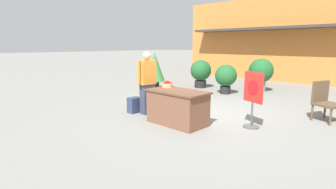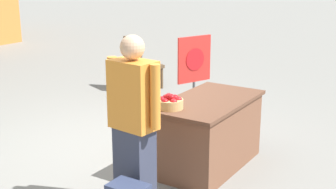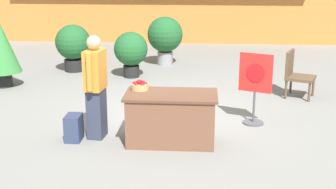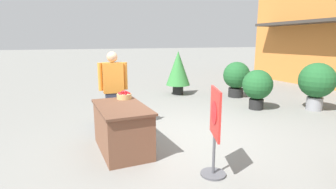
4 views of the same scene
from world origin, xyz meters
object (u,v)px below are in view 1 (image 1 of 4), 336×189
(person_visitor, at_px, (147,83))
(potted_plant_near_right, at_px, (201,72))
(patio_chair, at_px, (325,100))
(potted_plant_far_left, at_px, (226,77))
(poster_board, at_px, (253,98))
(apple_basket, at_px, (167,84))
(backpack, at_px, (134,105))
(potted_plant_near_left, at_px, (261,72))
(display_table, at_px, (177,107))
(potted_plant_far_right, at_px, (155,68))

(person_visitor, distance_m, potted_plant_near_right, 4.78)
(patio_chair, distance_m, potted_plant_far_left, 3.93)
(poster_board, bearing_deg, patio_chair, 172.01)
(apple_basket, bearing_deg, patio_chair, 40.75)
(apple_basket, height_order, poster_board, poster_board)
(apple_basket, relative_size, person_visitor, 0.17)
(backpack, relative_size, potted_plant_near_right, 0.35)
(potted_plant_far_left, bearing_deg, potted_plant_near_left, 63.36)
(patio_chair, distance_m, potted_plant_near_right, 5.57)
(apple_basket, relative_size, patio_chair, 0.28)
(display_table, bearing_deg, patio_chair, 48.29)
(person_visitor, xyz_separation_m, patio_chair, (3.61, 2.56, -0.32))
(person_visitor, xyz_separation_m, poster_board, (2.59, 0.83, -0.17))
(person_visitor, height_order, potted_plant_near_right, person_visitor)
(apple_basket, distance_m, poster_board, 2.05)
(potted_plant_far_right, bearing_deg, apple_basket, -39.12)
(potted_plant_far_right, distance_m, potted_plant_near_right, 2.01)
(patio_chair, bearing_deg, display_table, -109.96)
(apple_basket, xyz_separation_m, potted_plant_far_left, (-0.75, 3.94, -0.21))
(poster_board, bearing_deg, display_table, -32.71)
(apple_basket, xyz_separation_m, patio_chair, (2.91, 2.51, -0.34))
(poster_board, height_order, potted_plant_far_left, poster_board)
(display_table, bearing_deg, potted_plant_far_right, 142.91)
(potted_plant_far_right, distance_m, potted_plant_near_left, 4.27)
(potted_plant_near_left, bearing_deg, potted_plant_far_right, -143.86)
(poster_board, height_order, potted_plant_far_right, potted_plant_far_right)
(display_table, relative_size, person_visitor, 0.86)
(potted_plant_far_left, bearing_deg, poster_board, -50.14)
(person_visitor, distance_m, potted_plant_near_left, 5.45)
(apple_basket, xyz_separation_m, potted_plant_far_right, (-3.49, 2.84, 0.03))
(poster_board, xyz_separation_m, potted_plant_near_right, (-4.20, 3.67, 0.01))
(poster_board, bearing_deg, apple_basket, -45.23)
(display_table, distance_m, potted_plant_far_left, 4.32)
(apple_basket, bearing_deg, display_table, -20.00)
(display_table, distance_m, apple_basket, 0.71)
(backpack, xyz_separation_m, poster_board, (2.93, 1.01, 0.47))
(patio_chair, bearing_deg, person_visitor, -122.91)
(patio_chair, bearing_deg, backpack, -123.52)
(patio_chair, relative_size, potted_plant_far_right, 0.63)
(backpack, height_order, patio_chair, patio_chair)
(potted_plant_near_right, relative_size, potted_plant_far_left, 1.08)
(poster_board, xyz_separation_m, potted_plant_near_left, (-1.93, 4.58, 0.10))
(person_visitor, bearing_deg, apple_basket, 10.51)
(person_visitor, relative_size, potted_plant_near_right, 1.39)
(patio_chair, height_order, potted_plant_near_right, potted_plant_near_right)
(display_table, xyz_separation_m, potted_plant_far_right, (-4.00, 3.02, 0.49))
(potted_plant_near_left, bearing_deg, apple_basket, -89.61)
(person_visitor, relative_size, poster_board, 1.33)
(display_table, xyz_separation_m, apple_basket, (-0.51, 0.19, 0.46))
(potted_plant_near_right, distance_m, potted_plant_far_left, 1.64)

